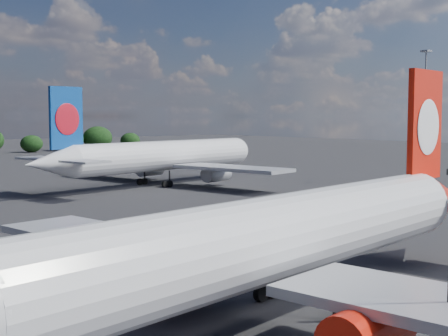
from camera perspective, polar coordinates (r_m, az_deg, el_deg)
qantas_airliner at (r=40.15m, az=6.67°, el=-6.10°), size 50.42×48.14×16.48m
china_southern_airliner at (r=113.28m, az=-6.06°, el=1.01°), size 52.35×50.03×17.16m
floodlight_mast_near at (r=125.65m, az=17.90°, el=6.06°), size 1.60×1.60×25.06m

